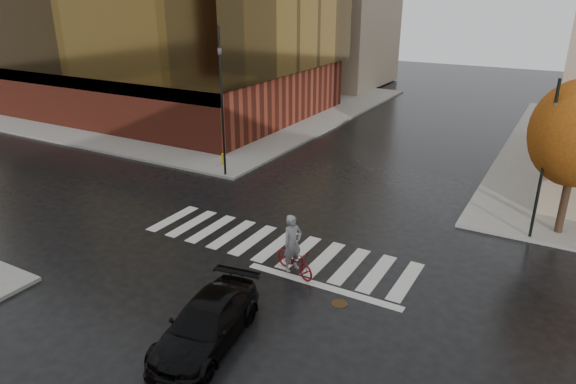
{
  "coord_description": "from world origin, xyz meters",
  "views": [
    {
      "loc": [
        9.72,
        -15.57,
        9.83
      ],
      "look_at": [
        -0.05,
        1.61,
        2.0
      ],
      "focal_mm": 32.0,
      "sensor_mm": 36.0,
      "label": 1
    }
  ],
  "objects_px": {
    "cyclist": "(294,254)",
    "traffic_light_ne": "(546,153)",
    "sedan": "(206,324)",
    "fire_hydrant": "(224,158)",
    "traffic_light_nw": "(221,92)"
  },
  "relations": [
    {
      "from": "traffic_light_nw",
      "to": "fire_hydrant",
      "type": "relative_size",
      "value": 11.42
    },
    {
      "from": "cyclist",
      "to": "fire_hydrant",
      "type": "distance_m",
      "value": 12.97
    },
    {
      "from": "cyclist",
      "to": "traffic_light_nw",
      "type": "xyz_separation_m",
      "value": [
        -8.46,
        7.3,
        3.99
      ]
    },
    {
      "from": "cyclist",
      "to": "traffic_light_ne",
      "type": "height_order",
      "value": "traffic_light_ne"
    },
    {
      "from": "traffic_light_ne",
      "to": "fire_hydrant",
      "type": "bearing_deg",
      "value": -14.85
    },
    {
      "from": "traffic_light_ne",
      "to": "fire_hydrant",
      "type": "xyz_separation_m",
      "value": [
        -16.91,
        1.41,
        -3.29
      ]
    },
    {
      "from": "sedan",
      "to": "fire_hydrant",
      "type": "distance_m",
      "value": 16.43
    },
    {
      "from": "traffic_light_nw",
      "to": "cyclist",
      "type": "bearing_deg",
      "value": 71.96
    },
    {
      "from": "cyclist",
      "to": "traffic_light_nw",
      "type": "distance_m",
      "value": 11.86
    },
    {
      "from": "traffic_light_ne",
      "to": "cyclist",
      "type": "bearing_deg",
      "value": 34.89
    },
    {
      "from": "traffic_light_ne",
      "to": "fire_hydrant",
      "type": "relative_size",
      "value": 9.43
    },
    {
      "from": "cyclist",
      "to": "traffic_light_ne",
      "type": "bearing_deg",
      "value": -21.59
    },
    {
      "from": "cyclist",
      "to": "fire_hydrant",
      "type": "xyz_separation_m",
      "value": [
        -9.6,
        8.71,
        -0.25
      ]
    },
    {
      "from": "sedan",
      "to": "traffic_light_ne",
      "type": "height_order",
      "value": "traffic_light_ne"
    },
    {
      "from": "traffic_light_ne",
      "to": "fire_hydrant",
      "type": "distance_m",
      "value": 17.29
    }
  ]
}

